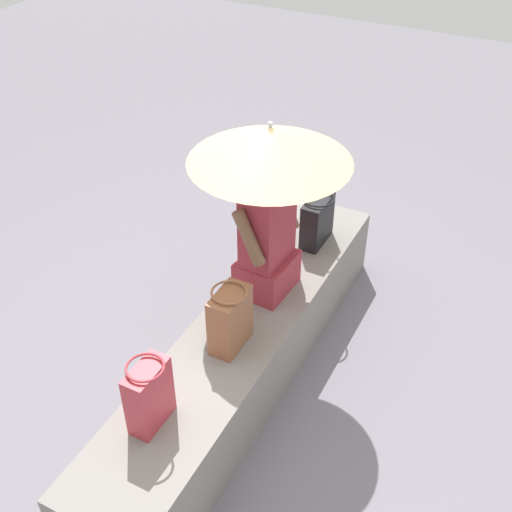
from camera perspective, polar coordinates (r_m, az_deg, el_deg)
The scene contains 7 objects.
ground_plane at distance 3.91m, azimuth -0.95°, elevation -10.87°, with size 14.00×14.00×0.00m, color slate.
stone_bench at distance 3.74m, azimuth -0.98°, elevation -8.52°, with size 2.75×0.52×0.46m, color gray.
person_seated at distance 3.57m, azimuth 1.02°, elevation 1.96°, with size 0.48×0.30×0.90m.
parasol at distance 3.33m, azimuth 1.26°, elevation 9.96°, with size 0.88×0.88×1.06m.
handbag_black at distance 3.02m, azimuth -9.56°, elevation -12.18°, with size 0.24×0.18×0.37m.
tote_bag_canvas at distance 3.33m, azimuth -2.34°, elevation -5.68°, with size 0.26×0.19×0.37m.
shoulder_bag_spare at distance 4.11m, azimuth 5.50°, elevation 3.23°, with size 0.28×0.21×0.34m.
Camera 1 is at (-2.30, -1.26, 2.90)m, focal length 44.63 mm.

